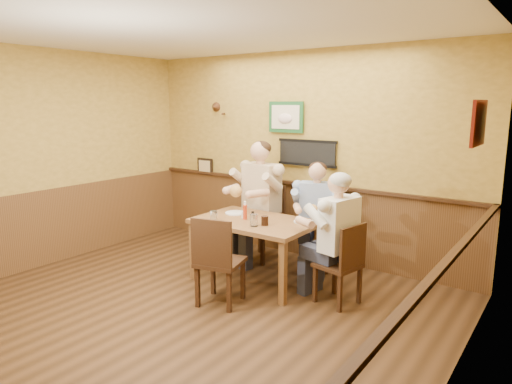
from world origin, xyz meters
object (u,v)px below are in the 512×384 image
pepper_shaker (253,215)px  diner_blue_polo (316,222)px  diner_tan_shirt (262,207)px  dining_table (255,227)px  chair_near_side (220,260)px  chair_back_left (261,223)px  salt_shaker (243,215)px  cola_tumbler (265,221)px  chair_back_right (316,236)px  water_glass_mid (254,220)px  water_glass_left (214,216)px  diner_white_elder (339,246)px  chair_right_end (338,263)px  hot_sauce_bottle (245,211)px

pepper_shaker → diner_blue_polo: bearing=55.4°
diner_tan_shirt → diner_blue_polo: 0.80m
dining_table → chair_near_side: (0.08, -0.73, -0.17)m
chair_back_left → salt_shaker: bearing=-66.6°
chair_near_side → cola_tumbler: bearing=-118.8°
chair_back_right → salt_shaker: chair_back_right is taller
diner_blue_polo → water_glass_mid: diner_blue_polo is taller
chair_back_right → water_glass_left: size_ratio=6.97×
chair_back_left → cola_tumbler: bearing=-46.8°
diner_tan_shirt → diner_white_elder: diner_tan_shirt is taller
chair_back_left → chair_near_side: bearing=-65.8°
chair_near_side → diner_white_elder: size_ratio=0.76×
cola_tumbler → pepper_shaker: (-0.31, 0.20, -0.01)m
chair_back_left → diner_white_elder: (1.47, -0.69, 0.12)m
dining_table → chair_right_end: chair_right_end is taller
chair_right_end → diner_white_elder: diner_white_elder is taller
diner_blue_polo → chair_back_left: bearing=165.1°
chair_back_right → diner_tan_shirt: size_ratio=0.60×
diner_white_elder → pepper_shaker: diner_white_elder is taller
cola_tumbler → pepper_shaker: 0.37m
diner_blue_polo → dining_table: bearing=-139.1°
diner_blue_polo → hot_sauce_bottle: bearing=-144.0°
dining_table → diner_blue_polo: diner_blue_polo is taller
diner_tan_shirt → hot_sauce_bottle: diner_tan_shirt is taller
chair_back_right → diner_white_elder: 1.05m
chair_back_right → diner_white_elder: bearing=-70.3°
dining_table → cola_tumbler: (0.23, -0.13, 0.15)m
chair_back_left → water_glass_left: bearing=-82.1°
diner_tan_shirt → diner_blue_polo: (0.79, 0.09, -0.10)m
chair_back_right → chair_right_end: size_ratio=0.99×
chair_back_right → cola_tumbler: size_ratio=8.20×
hot_sauce_bottle → chair_back_right: bearing=57.5°
diner_white_elder → salt_shaker: size_ratio=14.40×
diner_blue_polo → water_glass_left: bearing=-145.8°
dining_table → salt_shaker: 0.22m
chair_right_end → diner_white_elder: size_ratio=0.70×
dining_table → diner_tan_shirt: size_ratio=0.96×
chair_back_right → diner_tan_shirt: bearing=165.1°
diner_blue_polo → chair_near_side: bearing=-123.8°
water_glass_mid → pepper_shaker: water_glass_mid is taller
chair_right_end → hot_sauce_bottle: size_ratio=4.55×
diner_blue_polo → cola_tumbler: bearing=-122.4°
chair_right_end → water_glass_mid: (-0.93, -0.22, 0.37)m
dining_table → water_glass_mid: bearing=-56.8°
salt_shaker → chair_near_side: bearing=-71.3°
hot_sauce_bottle → water_glass_left: bearing=-129.2°
hot_sauce_bottle → chair_right_end: bearing=1.9°
dining_table → chair_right_end: (1.08, -0.00, -0.21)m
dining_table → salt_shaker: bearing=-174.3°
diner_tan_shirt → diner_blue_polo: diner_tan_shirt is taller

